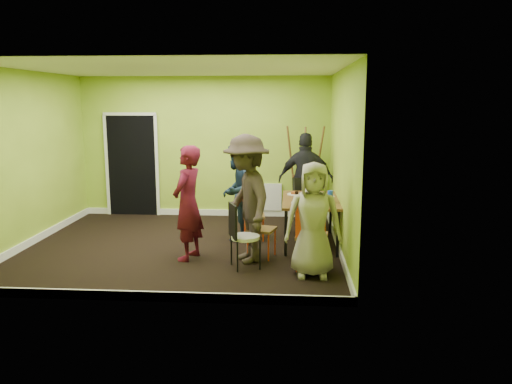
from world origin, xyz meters
TOP-DOWN VIEW (x-y plane):
  - ground at (0.00, 0.00)m, footprint 5.00×5.00m
  - room_walls at (-0.02, 0.04)m, footprint 5.04×4.54m
  - dining_table at (2.05, 0.30)m, footprint 0.90×1.50m
  - chair_left_far at (1.04, 0.49)m, footprint 0.40×0.39m
  - chair_left_near at (1.23, -0.44)m, footprint 0.47×0.47m
  - chair_back_end at (1.98, 1.34)m, footprint 0.51×0.56m
  - chair_front_end at (2.01, -1.04)m, footprint 0.48×0.48m
  - chair_bentwood at (1.04, -0.98)m, footprint 0.47×0.46m
  - easel at (2.00, 2.02)m, footprint 0.74×0.70m
  - plate_near_left at (1.80, 0.67)m, footprint 0.26×0.26m
  - plate_near_right at (1.86, -0.05)m, footprint 0.24×0.24m
  - plate_far_back at (2.12, 0.91)m, footprint 0.24×0.24m
  - plate_far_front at (2.06, -0.19)m, footprint 0.22×0.22m
  - plate_wall_back at (2.33, 0.49)m, footprint 0.24×0.24m
  - plate_wall_front at (2.26, 0.06)m, footprint 0.23×0.23m
  - thermos at (2.00, 0.24)m, footprint 0.08×0.08m
  - blue_bottle at (2.35, 0.05)m, footprint 0.08×0.08m
  - orange_bottle at (2.00, 0.53)m, footprint 0.04×0.04m
  - glass_mid at (1.83, 0.50)m, footprint 0.06×0.06m
  - glass_back at (2.14, 0.72)m, footprint 0.06×0.06m
  - glass_front at (2.14, -0.14)m, footprint 0.06×0.06m
  - cup_a at (1.84, 0.18)m, footprint 0.11×0.11m
  - cup_b at (2.14, 0.43)m, footprint 0.11×0.11m
  - person_standing at (0.23, -0.62)m, footprint 0.55×0.70m
  - person_left_far at (0.83, 0.51)m, footprint 0.81×0.93m
  - person_left_near at (1.10, -0.66)m, footprint 1.12×1.38m
  - person_back_end at (2.01, 1.50)m, footprint 1.06×0.51m
  - person_front_end at (2.03, -1.23)m, footprint 0.76×0.50m

SIDE VIEW (x-z plane):
  - ground at x=0.00m, z-range 0.00..0.00m
  - chair_left_far at x=1.04m, z-range 0.05..0.94m
  - chair_bentwood at x=1.04m, z-range 0.05..0.97m
  - chair_left_near at x=1.23m, z-range 0.06..0.97m
  - chair_front_end at x=2.01m, z-range 0.06..1.09m
  - chair_back_end at x=1.98m, z-range 0.19..1.13m
  - dining_table at x=2.05m, z-range 0.32..1.07m
  - plate_near_left at x=1.80m, z-range 0.75..0.76m
  - plate_near_right at x=1.86m, z-range 0.75..0.76m
  - plate_far_back at x=2.12m, z-range 0.75..0.76m
  - plate_far_front at x=2.06m, z-range 0.75..0.76m
  - plate_wall_back at x=2.33m, z-range 0.75..0.76m
  - plate_wall_front at x=2.26m, z-range 0.75..0.76m
  - person_front_end at x=2.03m, z-range 0.00..1.54m
  - cup_a at x=1.84m, z-range 0.75..0.84m
  - glass_mid at x=1.83m, z-range 0.75..0.84m
  - orange_bottle at x=2.00m, z-range 0.75..0.84m
  - glass_front at x=2.14m, z-range 0.75..0.84m
  - glass_back at x=2.14m, z-range 0.75..0.84m
  - cup_b at x=2.14m, z-range 0.75..0.85m
  - person_left_far at x=0.83m, z-range 0.00..1.64m
  - blue_bottle at x=2.35m, z-range 0.75..0.94m
  - person_standing at x=0.23m, z-range 0.00..1.69m
  - thermos at x=2.00m, z-range 0.75..0.95m
  - person_back_end at x=2.01m, z-range 0.00..1.75m
  - easel at x=2.00m, z-range -0.01..1.84m
  - person_left_near at x=1.10m, z-range 0.00..1.86m
  - room_walls at x=-0.02m, z-range -0.42..2.40m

